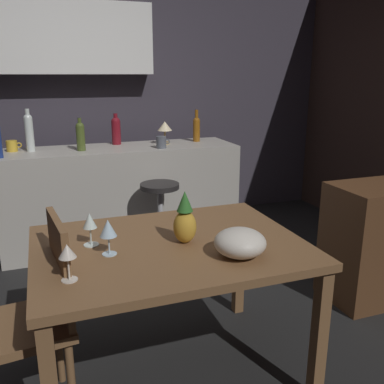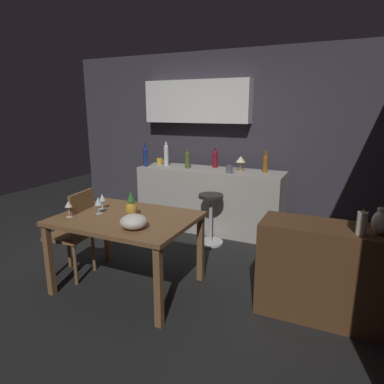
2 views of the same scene
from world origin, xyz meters
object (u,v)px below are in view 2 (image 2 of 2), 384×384
object	(u,v)px
wine_bottle_clear	(166,154)
wine_glass_right	(68,205)
sideboard_cabinet	(326,272)
wine_glass_center	(98,202)
wine_bottle_olive	(187,159)
counter_lamp	(241,160)
dining_table	(127,225)
wine_bottle_cobalt	(145,156)
pillar_candle_tall	(362,223)
wine_glass_left	(102,198)
wine_bottle_ruby	(215,158)
fruit_bowl	(134,222)
cup_mustard	(160,161)
chair_near_window	(75,231)
bar_stool	(211,218)
wine_bottle_amber	(265,163)
pineapple_centerpiece	(131,207)
vase_ceramic_ivory	(381,222)
cup_slate	(229,169)

from	to	relation	value
wine_bottle_clear	wine_glass_right	bearing A→B (deg)	-86.18
sideboard_cabinet	wine_glass_center	size ratio (longest dim) A/B	6.54
wine_bottle_olive	counter_lamp	distance (m)	0.78
dining_table	wine_bottle_cobalt	distance (m)	1.97
sideboard_cabinet	pillar_candle_tall	size ratio (longest dim) A/B	5.43
dining_table	wine_glass_left	distance (m)	0.43
wine_glass_right	wine_bottle_ruby	size ratio (longest dim) A/B	0.54
pillar_candle_tall	sideboard_cabinet	bearing A→B (deg)	152.37
wine_bottle_clear	pillar_candle_tall	xyz separation A→B (m)	(2.65, -1.78, -0.17)
wine_glass_center	fruit_bowl	bearing A→B (deg)	-21.10
cup_mustard	chair_near_window	bearing A→B (deg)	-85.61
chair_near_window	bar_stool	xyz separation A→B (m)	(0.96, 1.42, -0.15)
wine_bottle_amber	counter_lamp	xyz separation A→B (m)	(-0.33, -0.05, 0.02)
wine_glass_left	wine_bottle_olive	size ratio (longest dim) A/B	0.59
dining_table	chair_near_window	world-z (taller)	chair_near_window
wine_glass_left	pineapple_centerpiece	xyz separation A→B (m)	(0.44, -0.12, -0.01)
bar_stool	pillar_candle_tall	xyz separation A→B (m)	(1.68, -1.20, 0.55)
wine_bottle_olive	wine_bottle_ruby	world-z (taller)	wine_bottle_ruby
wine_bottle_olive	chair_near_window	bearing A→B (deg)	-101.89
wine_bottle_olive	wine_bottle_ruby	size ratio (longest dim) A/B	0.98
wine_bottle_olive	dining_table	bearing A→B (deg)	-83.02
vase_ceramic_ivory	sideboard_cabinet	bearing A→B (deg)	173.32
counter_lamp	vase_ceramic_ivory	size ratio (longest dim) A/B	1.03
wine_bottle_amber	chair_near_window	bearing A→B (deg)	-126.48
cup_slate	counter_lamp	bearing A→B (deg)	65.78
wine_glass_left	counter_lamp	bearing A→B (deg)	63.71
wine_bottle_olive	pillar_candle_tall	size ratio (longest dim) A/B	1.37
sideboard_cabinet	wine_glass_center	xyz separation A→B (m)	(-2.10, -0.32, 0.45)
wine_bottle_ruby	counter_lamp	world-z (taller)	wine_bottle_ruby
fruit_bowl	wine_bottle_cobalt	distance (m)	2.29
sideboard_cabinet	counter_lamp	size ratio (longest dim) A/B	5.22
cup_mustard	cup_slate	xyz separation A→B (m)	(1.23, -0.27, 0.01)
chair_near_window	cup_mustard	bearing A→B (deg)	94.39
chair_near_window	pineapple_centerpiece	xyz separation A→B (m)	(0.70, 0.03, 0.34)
wine_bottle_clear	wine_bottle_ruby	world-z (taller)	wine_bottle_clear
fruit_bowl	pineapple_centerpiece	bearing A→B (deg)	128.10
chair_near_window	pineapple_centerpiece	distance (m)	0.78
wine_bottle_clear	cup_slate	bearing A→B (deg)	-11.34
wine_glass_right	pillar_candle_tall	bearing A→B (deg)	9.25
wine_glass_right	wine_bottle_olive	bearing A→B (deg)	82.87
sideboard_cabinet	fruit_bowl	world-z (taller)	fruit_bowl
wine_bottle_amber	pillar_candle_tall	size ratio (longest dim) A/B	1.50
cup_slate	pillar_candle_tall	xyz separation A→B (m)	(1.56, -1.56, -0.04)
pineapple_centerpiece	wine_bottle_cobalt	xyz separation A→B (m)	(-0.94, 1.75, 0.21)
wine_bottle_clear	wine_bottle_ruby	xyz separation A→B (m)	(0.75, 0.13, -0.04)
pineapple_centerpiece	cup_slate	distance (m)	1.79
wine_bottle_cobalt	cup_slate	world-z (taller)	wine_bottle_cobalt
wine_bottle_amber	fruit_bowl	bearing A→B (deg)	-105.48
counter_lamp	fruit_bowl	bearing A→B (deg)	-97.49
dining_table	cup_slate	xyz separation A→B (m)	(0.45, 1.73, 0.30)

